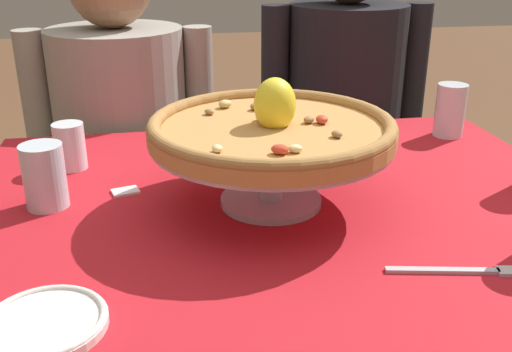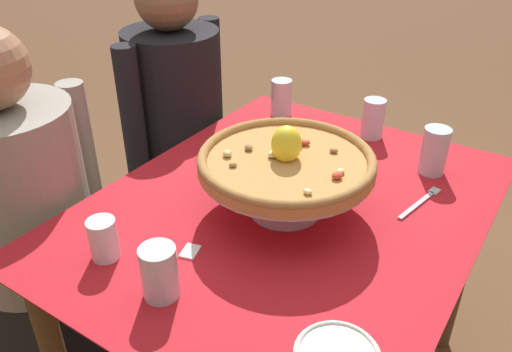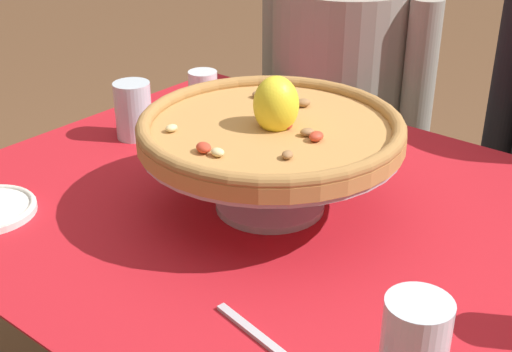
{
  "view_description": "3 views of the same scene",
  "coord_description": "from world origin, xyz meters",
  "px_view_note": "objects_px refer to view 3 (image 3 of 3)",
  "views": [
    {
      "loc": [
        -0.22,
        -0.97,
        1.23
      ],
      "look_at": [
        -0.04,
        0.05,
        0.8
      ],
      "focal_mm": 41.25,
      "sensor_mm": 36.0,
      "label": 1
    },
    {
      "loc": [
        -0.99,
        -0.55,
        1.53
      ],
      "look_at": [
        -0.05,
        0.07,
        0.86
      ],
      "focal_mm": 36.41,
      "sensor_mm": 36.0,
      "label": 2
    },
    {
      "loc": [
        0.62,
        -0.83,
        1.36
      ],
      "look_at": [
        -0.04,
        -0.03,
        0.83
      ],
      "focal_mm": 48.83,
      "sensor_mm": 36.0,
      "label": 3
    }
  ],
  "objects_px": {
    "sugar_packet": "(195,147)",
    "water_glass_back_left": "(203,95)",
    "dinner_fork": "(274,348)",
    "diner_left": "(339,129)",
    "pizza": "(271,127)",
    "water_glass_side_left": "(134,114)",
    "pizza_stand": "(270,158)"
  },
  "relations": [
    {
      "from": "pizza",
      "to": "sugar_packet",
      "type": "relative_size",
      "value": 8.74
    },
    {
      "from": "sugar_packet",
      "to": "water_glass_back_left",
      "type": "bearing_deg",
      "value": 127.69
    },
    {
      "from": "diner_left",
      "to": "pizza_stand",
      "type": "bearing_deg",
      "value": -66.43
    },
    {
      "from": "pizza",
      "to": "sugar_packet",
      "type": "distance_m",
      "value": 0.32
    },
    {
      "from": "water_glass_side_left",
      "to": "diner_left",
      "type": "distance_m",
      "value": 0.68
    },
    {
      "from": "pizza_stand",
      "to": "dinner_fork",
      "type": "relative_size",
      "value": 2.2
    },
    {
      "from": "pizza",
      "to": "dinner_fork",
      "type": "relative_size",
      "value": 2.24
    },
    {
      "from": "diner_left",
      "to": "water_glass_back_left",
      "type": "bearing_deg",
      "value": -100.27
    },
    {
      "from": "pizza",
      "to": "water_glass_side_left",
      "type": "distance_m",
      "value": 0.42
    },
    {
      "from": "pizza",
      "to": "sugar_packet",
      "type": "height_order",
      "value": "pizza"
    },
    {
      "from": "diner_left",
      "to": "sugar_packet",
      "type": "bearing_deg",
      "value": -86.68
    },
    {
      "from": "dinner_fork",
      "to": "diner_left",
      "type": "distance_m",
      "value": 1.12
    },
    {
      "from": "water_glass_back_left",
      "to": "dinner_fork",
      "type": "xyz_separation_m",
      "value": [
        0.61,
        -0.53,
        -0.04
      ]
    },
    {
      "from": "dinner_fork",
      "to": "pizza_stand",
      "type": "bearing_deg",
      "value": 128.91
    },
    {
      "from": "sugar_packet",
      "to": "diner_left",
      "type": "xyz_separation_m",
      "value": [
        -0.03,
        0.6,
        -0.17
      ]
    },
    {
      "from": "water_glass_back_left",
      "to": "sugar_packet",
      "type": "xyz_separation_m",
      "value": [
        0.12,
        -0.15,
        -0.04
      ]
    },
    {
      "from": "pizza",
      "to": "water_glass_side_left",
      "type": "xyz_separation_m",
      "value": [
        -0.41,
        0.06,
        -0.1
      ]
    },
    {
      "from": "dinner_fork",
      "to": "pizza",
      "type": "bearing_deg",
      "value": 128.87
    },
    {
      "from": "pizza",
      "to": "diner_left",
      "type": "bearing_deg",
      "value": 113.59
    },
    {
      "from": "water_glass_side_left",
      "to": "pizza",
      "type": "bearing_deg",
      "value": -7.89
    },
    {
      "from": "sugar_packet",
      "to": "diner_left",
      "type": "relative_size",
      "value": 0.04
    },
    {
      "from": "water_glass_back_left",
      "to": "sugar_packet",
      "type": "distance_m",
      "value": 0.19
    },
    {
      "from": "water_glass_side_left",
      "to": "water_glass_back_left",
      "type": "height_order",
      "value": "water_glass_side_left"
    },
    {
      "from": "pizza",
      "to": "diner_left",
      "type": "relative_size",
      "value": 0.36
    },
    {
      "from": "water_glass_back_left",
      "to": "sugar_packet",
      "type": "relative_size",
      "value": 1.97
    },
    {
      "from": "water_glass_side_left",
      "to": "sugar_packet",
      "type": "xyz_separation_m",
      "value": [
        0.14,
        0.04,
        -0.05
      ]
    },
    {
      "from": "pizza_stand",
      "to": "dinner_fork",
      "type": "distance_m",
      "value": 0.38
    },
    {
      "from": "pizza_stand",
      "to": "dinner_fork",
      "type": "height_order",
      "value": "pizza_stand"
    },
    {
      "from": "pizza_stand",
      "to": "water_glass_side_left",
      "type": "distance_m",
      "value": 0.41
    },
    {
      "from": "pizza_stand",
      "to": "diner_left",
      "type": "distance_m",
      "value": 0.8
    },
    {
      "from": "pizza",
      "to": "diner_left",
      "type": "distance_m",
      "value": 0.82
    },
    {
      "from": "pizza_stand",
      "to": "sugar_packet",
      "type": "xyz_separation_m",
      "value": [
        -0.27,
        0.09,
        -0.09
      ]
    }
  ]
}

